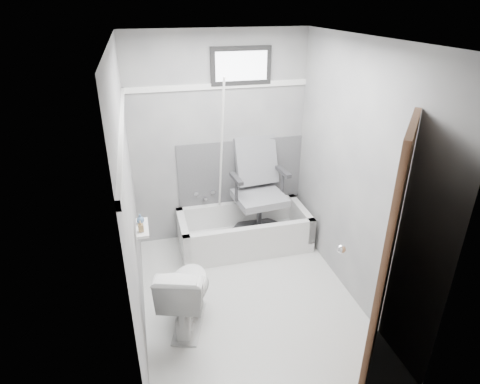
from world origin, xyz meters
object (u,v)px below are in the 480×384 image
object	(u,v)px
soap_bottle_a	(141,226)
soap_bottle_b	(140,219)
office_chair	(260,191)
door	(447,281)
bathtub	(244,230)
toilet	(186,292)

from	to	relation	value
soap_bottle_a	soap_bottle_b	bearing A→B (deg)	90.00
office_chair	door	distance (m)	2.34
bathtub	soap_bottle_b	size ratio (longest dim) A/B	17.62
toilet	office_chair	bearing A→B (deg)	-113.47
door	soap_bottle_a	size ratio (longest dim) A/B	21.35
soap_bottle_b	bathtub	bearing A→B (deg)	34.99
bathtub	soap_bottle_a	xyz separation A→B (m)	(-1.14, -0.94, 0.76)
bathtub	door	world-z (taller)	door
bathtub	door	size ratio (longest dim) A/B	0.75
toilet	soap_bottle_b	xyz separation A→B (m)	(-0.32, 0.32, 0.61)
soap_bottle_a	soap_bottle_b	size ratio (longest dim) A/B	1.10
office_chair	soap_bottle_a	world-z (taller)	office_chair
office_chair	toilet	world-z (taller)	office_chair
bathtub	door	distance (m)	2.47
soap_bottle_a	office_chair	bearing A→B (deg)	35.90
bathtub	office_chair	size ratio (longest dim) A/B	1.34
office_chair	toilet	xyz separation A→B (m)	(-1.01, -1.14, -0.33)
soap_bottle_a	soap_bottle_b	distance (m)	0.14
toilet	bathtub	bearing A→B (deg)	-108.21
bathtub	soap_bottle_b	distance (m)	1.58
office_chair	soap_bottle_a	distance (m)	1.67
door	soap_bottle_b	distance (m)	2.39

